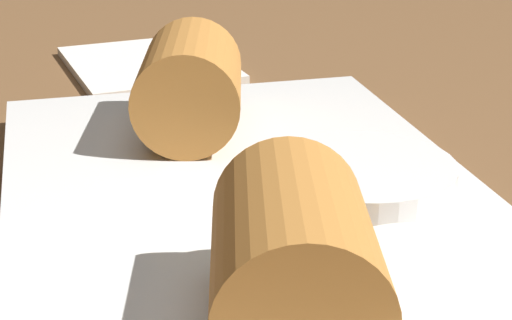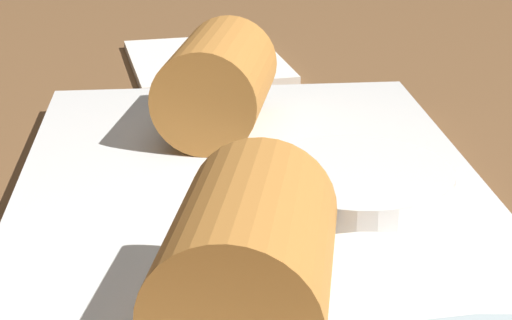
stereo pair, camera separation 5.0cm
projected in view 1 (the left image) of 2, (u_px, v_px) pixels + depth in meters
table_surface at (243, 288)px, 34.59cm from camera, size 180.00×140.00×2.00cm
serving_plate at (256, 221)px, 36.28cm from camera, size 34.07×20.91×1.50cm
roll_front_left at (191, 82)px, 43.64cm from camera, size 9.10×6.86×5.20cm
roll_front_right at (291, 252)px, 26.75cm from camera, size 9.09×6.75×5.20cm
dipping_bowl_near at (362, 191)px, 34.09cm from camera, size 7.58×7.58×2.52cm
dipping_bowl_far at (436, 312)px, 25.85cm from camera, size 7.58×7.58×2.52cm
napkin at (151, 65)px, 60.42cm from camera, size 13.75×12.17×0.60cm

